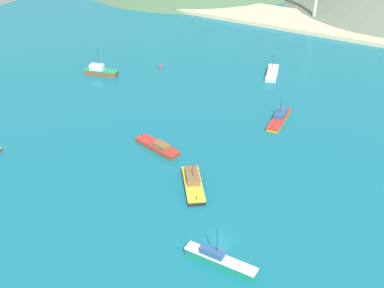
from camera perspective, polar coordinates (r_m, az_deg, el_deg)
ground at (r=98.50m, az=11.29°, el=-0.63°), size 260.00×280.00×0.50m
fishing_boat_0 at (r=130.39m, az=-10.79°, el=8.45°), size 9.34×5.01×7.15m
fishing_boat_1 at (r=71.32m, az=3.26°, el=-13.55°), size 11.13×1.88×6.79m
fishing_boat_2 at (r=85.52m, az=0.12°, el=-4.60°), size 8.82×10.38×4.98m
fishing_boat_4 at (r=96.00m, az=-4.02°, el=-0.31°), size 10.75×5.12×1.92m
fishing_boat_5 at (r=129.61m, az=9.44°, el=8.36°), size 5.63×10.81×5.97m
fishing_boat_6 at (r=107.59m, az=10.27°, el=3.04°), size 3.56×10.97×5.58m
buoy_1 at (r=133.37m, az=-3.76°, el=9.09°), size 1.05×1.05×1.05m
beach_strip at (r=168.26m, az=20.72°, el=12.18°), size 247.00×21.99×1.20m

